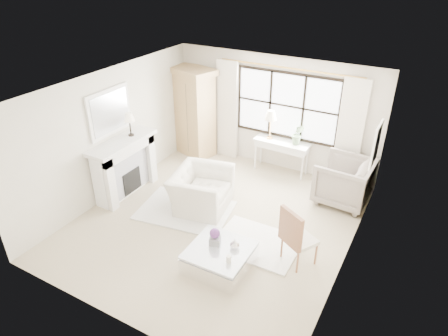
{
  "coord_description": "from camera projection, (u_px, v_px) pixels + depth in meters",
  "views": [
    {
      "loc": [
        3.26,
        -5.51,
        4.74
      ],
      "look_at": [
        0.07,
        0.2,
        1.13
      ],
      "focal_mm": 32.0,
      "sensor_mm": 36.0,
      "label": 1
    }
  ],
  "objects": [
    {
      "name": "floor",
      "position": [
        216.0,
        221.0,
        7.89
      ],
      "size": [
        5.5,
        5.5,
        0.0
      ],
      "primitive_type": "plane",
      "color": "tan",
      "rests_on": "ground"
    },
    {
      "name": "ceiling",
      "position": [
        214.0,
        89.0,
        6.59
      ],
      "size": [
        5.5,
        5.5,
        0.0
      ],
      "primitive_type": "plane",
      "rotation": [
        3.14,
        0.0,
        0.0
      ],
      "color": "white",
      "rests_on": "ground"
    },
    {
      "name": "wall_back",
      "position": [
        274.0,
        113.0,
        9.34
      ],
      "size": [
        5.0,
        0.0,
        5.0
      ],
      "primitive_type": "plane",
      "rotation": [
        1.57,
        0.0,
        0.0
      ],
      "color": "beige",
      "rests_on": "ground"
    },
    {
      "name": "wall_front",
      "position": [
        108.0,
        248.0,
        5.14
      ],
      "size": [
        5.0,
        0.0,
        5.0
      ],
      "primitive_type": "plane",
      "rotation": [
        -1.57,
        0.0,
        0.0
      ],
      "color": "silver",
      "rests_on": "ground"
    },
    {
      "name": "wall_left",
      "position": [
        112.0,
        134.0,
        8.31
      ],
      "size": [
        0.0,
        5.5,
        5.5
      ],
      "primitive_type": "plane",
      "rotation": [
        1.57,
        0.0,
        1.57
      ],
      "color": "beige",
      "rests_on": "ground"
    },
    {
      "name": "wall_right",
      "position": [
        354.0,
        198.0,
        6.17
      ],
      "size": [
        0.0,
        5.5,
        5.5
      ],
      "primitive_type": "plane",
      "rotation": [
        1.57,
        0.0,
        -1.57
      ],
      "color": "white",
      "rests_on": "ground"
    },
    {
      "name": "window_pane",
      "position": [
        287.0,
        106.0,
        9.08
      ],
      "size": [
        2.4,
        0.02,
        1.5
      ],
      "primitive_type": "cube",
      "color": "white",
      "rests_on": "wall_back"
    },
    {
      "name": "window_frame",
      "position": [
        287.0,
        106.0,
        9.07
      ],
      "size": [
        2.5,
        0.04,
        1.5
      ],
      "primitive_type": null,
      "color": "black",
      "rests_on": "wall_back"
    },
    {
      "name": "curtain_rod",
      "position": [
        289.0,
        68.0,
        8.61
      ],
      "size": [
        3.3,
        0.04,
        0.04
      ],
      "primitive_type": "cylinder",
      "rotation": [
        0.0,
        1.57,
        0.0
      ],
      "color": "#BA8D40",
      "rests_on": "wall_back"
    },
    {
      "name": "curtain_left",
      "position": [
        227.0,
        110.0,
        9.83
      ],
      "size": [
        0.55,
        0.1,
        2.47
      ],
      "primitive_type": "cube",
      "color": "beige",
      "rests_on": "ground"
    },
    {
      "name": "curtain_right",
      "position": [
        350.0,
        135.0,
        8.55
      ],
      "size": [
        0.55,
        0.1,
        2.47
      ],
      "primitive_type": "cube",
      "color": "silver",
      "rests_on": "ground"
    },
    {
      "name": "fireplace",
      "position": [
        124.0,
        166.0,
        8.55
      ],
      "size": [
        0.58,
        1.66,
        1.26
      ],
      "color": "silver",
      "rests_on": "ground"
    },
    {
      "name": "mirror_frame",
      "position": [
        109.0,
        112.0,
        8.06
      ],
      "size": [
        0.05,
        1.15,
        0.95
      ],
      "primitive_type": "cube",
      "color": "silver",
      "rests_on": "wall_left"
    },
    {
      "name": "mirror_glass",
      "position": [
        110.0,
        112.0,
        8.05
      ],
      "size": [
        0.02,
        1.0,
        0.8
      ],
      "primitive_type": "cube",
      "color": "silver",
      "rests_on": "wall_left"
    },
    {
      "name": "art_frame",
      "position": [
        376.0,
        145.0,
        7.39
      ],
      "size": [
        0.04,
        0.62,
        0.82
      ],
      "primitive_type": "cube",
      "color": "white",
      "rests_on": "wall_right"
    },
    {
      "name": "art_canvas",
      "position": [
        375.0,
        144.0,
        7.4
      ],
      "size": [
        0.01,
        0.52,
        0.72
      ],
      "primitive_type": "cube",
      "color": "beige",
      "rests_on": "wall_right"
    },
    {
      "name": "mantel_lamp",
      "position": [
        129.0,
        118.0,
        8.26
      ],
      "size": [
        0.22,
        0.22,
        0.51
      ],
      "color": "black",
      "rests_on": "fireplace"
    },
    {
      "name": "armoire",
      "position": [
        194.0,
        112.0,
        10.02
      ],
      "size": [
        1.28,
        1.0,
        2.24
      ],
      "rotation": [
        0.0,
        0.0,
        -0.3
      ],
      "color": "tan",
      "rests_on": "floor"
    },
    {
      "name": "console_table",
      "position": [
        281.0,
        156.0,
        9.48
      ],
      "size": [
        1.31,
        0.48,
        0.8
      ],
      "rotation": [
        0.0,
        0.0,
        -0.03
      ],
      "color": "silver",
      "rests_on": "floor"
    },
    {
      "name": "console_lamp",
      "position": [
        271.0,
        116.0,
        9.17
      ],
      "size": [
        0.28,
        0.28,
        0.69
      ],
      "color": "#BF8742",
      "rests_on": "console_table"
    },
    {
      "name": "orchid_plant",
      "position": [
        298.0,
        134.0,
        9.01
      ],
      "size": [
        0.32,
        0.27,
        0.5
      ],
      "primitive_type": "imported",
      "rotation": [
        0.0,
        0.0,
        0.22
      ],
      "color": "#5C7B52",
      "rests_on": "console_table"
    },
    {
      "name": "side_table",
      "position": [
        225.0,
        179.0,
        8.69
      ],
      "size": [
        0.4,
        0.4,
        0.51
      ],
      "color": "silver",
      "rests_on": "floor"
    },
    {
      "name": "rug_left",
      "position": [
        185.0,
        210.0,
        8.2
      ],
      "size": [
        2.02,
        1.57,
        0.03
      ],
      "primitive_type": "cube",
      "rotation": [
        0.0,
        0.0,
        0.16
      ],
      "color": "silver",
      "rests_on": "floor"
    },
    {
      "name": "rug_right",
      "position": [
        257.0,
        243.0,
        7.3
      ],
      "size": [
        1.51,
        1.14,
        0.03
      ],
      "primitive_type": "cube",
      "rotation": [
        0.0,
        0.0,
        0.01
      ],
      "color": "white",
      "rests_on": "floor"
    },
    {
      "name": "club_armchair",
      "position": [
        201.0,
        190.0,
        8.17
      ],
      "size": [
        1.29,
        1.41,
        0.8
      ],
      "primitive_type": "imported",
      "rotation": [
        0.0,
        0.0,
        1.76
      ],
      "color": "beige",
      "rests_on": "floor"
    },
    {
      "name": "wingback_chair",
      "position": [
        344.0,
        181.0,
        8.31
      ],
      "size": [
        1.13,
        1.1,
        0.97
      ],
      "primitive_type": "imported",
      "rotation": [
        0.0,
        0.0,
        -1.63
      ],
      "color": "gray",
      "rests_on": "floor"
    },
    {
      "name": "french_chair",
      "position": [
        298.0,
        247.0,
        6.74
      ],
      "size": [
        0.66,
        0.66,
        1.08
      ],
      "rotation": [
        0.0,
        0.0,
        2.62
      ],
      "color": "#986140",
      "rests_on": "floor"
    },
    {
      "name": "coffee_table",
      "position": [
        220.0,
        258.0,
        6.69
      ],
      "size": [
        1.01,
        1.01,
        0.38
      ],
      "rotation": [
        0.0,
        0.0,
        0.01
      ],
      "color": "white",
      "rests_on": "floor"
    },
    {
      "name": "planter_box",
      "position": [
        215.0,
        240.0,
        6.68
      ],
      "size": [
        0.22,
        0.22,
        0.13
      ],
      "primitive_type": "cube",
      "rotation": [
        0.0,
        0.0,
        0.33
      ],
      "color": "slate",
      "rests_on": "coffee_table"
    },
    {
      "name": "planter_flowers",
      "position": [
        215.0,
        233.0,
        6.61
      ],
      "size": [
        0.17,
        0.17,
        0.17
      ],
      "primitive_type": "sphere",
      "color": "#5E2D72",
      "rests_on": "planter_box"
    },
    {
      "name": "pillar_candle",
      "position": [
        229.0,
        259.0,
        6.3
      ],
      "size": [
        0.08,
        0.08,
        0.12
      ],
      "primitive_type": "cylinder",
      "color": "white",
      "rests_on": "coffee_table"
    },
    {
      "name": "coffee_vase",
      "position": [
        235.0,
        244.0,
        6.58
      ],
      "size": [
        0.17,
        0.17,
        0.17
      ],
      "primitive_type": "imported",
      "rotation": [
        0.0,
        0.0,
        0.06
      ],
      "color": "white",
      "rests_on": "coffee_table"
    }
  ]
}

